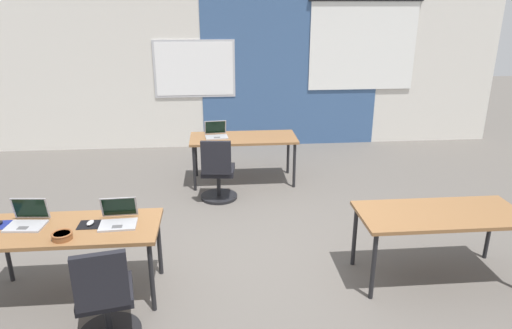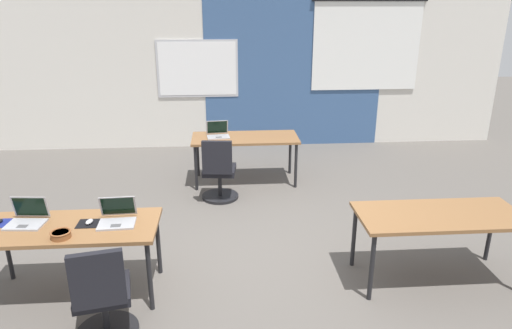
{
  "view_description": "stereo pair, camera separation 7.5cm",
  "coord_description": "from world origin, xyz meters",
  "px_view_note": "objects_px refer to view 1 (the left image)",
  "views": [
    {
      "loc": [
        -0.4,
        -4.48,
        2.66
      ],
      "look_at": [
        0.04,
        0.46,
        0.89
      ],
      "focal_mm": 32.33,
      "sensor_mm": 36.0,
      "label": 1
    },
    {
      "loc": [
        -0.32,
        -4.49,
        2.66
      ],
      "look_at": [
        0.04,
        0.46,
        0.89
      ],
      "focal_mm": 32.33,
      "sensor_mm": 36.0,
      "label": 2
    }
  ],
  "objects_px": {
    "desk_near_left": "(71,233)",
    "desk_near_right": "(440,218)",
    "chair_near_left_inner": "(106,302)",
    "laptop_near_left_inner": "(118,218)",
    "desk_far_center": "(243,141)",
    "mouse_near_left_inner": "(90,223)",
    "chair_far_left": "(218,175)",
    "laptop_near_left_end": "(27,220)",
    "laptop_far_left": "(216,134)",
    "snack_bowl": "(62,235)"
  },
  "relations": [
    {
      "from": "laptop_far_left",
      "to": "chair_near_left_inner",
      "type": "bearing_deg",
      "value": -110.51
    },
    {
      "from": "desk_near_left",
      "to": "snack_bowl",
      "type": "xyz_separation_m",
      "value": [
        -0.0,
        -0.22,
        0.1
      ]
    },
    {
      "from": "desk_far_center",
      "to": "laptop_near_left_inner",
      "type": "relative_size",
      "value": 4.65
    },
    {
      "from": "desk_far_center",
      "to": "laptop_far_left",
      "type": "xyz_separation_m",
      "value": [
        -0.41,
        0.05,
        0.11
      ]
    },
    {
      "from": "mouse_near_left_inner",
      "to": "chair_far_left",
      "type": "relative_size",
      "value": 0.12
    },
    {
      "from": "desk_far_center",
      "to": "mouse_near_left_inner",
      "type": "relative_size",
      "value": 14.61
    },
    {
      "from": "laptop_far_left",
      "to": "laptop_near_left_end",
      "type": "xyz_separation_m",
      "value": [
        -1.74,
        -2.76,
        0.0
      ]
    },
    {
      "from": "laptop_near_left_inner",
      "to": "chair_near_left_inner",
      "type": "xyz_separation_m",
      "value": [
        -0.0,
        -0.72,
        -0.39
      ]
    },
    {
      "from": "desk_far_center",
      "to": "laptop_far_left",
      "type": "height_order",
      "value": "laptop_far_left"
    },
    {
      "from": "desk_far_center",
      "to": "chair_far_left",
      "type": "height_order",
      "value": "chair_far_left"
    },
    {
      "from": "laptop_near_left_inner",
      "to": "laptop_near_left_end",
      "type": "bearing_deg",
      "value": 174.21
    },
    {
      "from": "laptop_near_left_inner",
      "to": "laptop_far_left",
      "type": "xyz_separation_m",
      "value": [
        0.92,
        2.81,
        0.0
      ]
    },
    {
      "from": "desk_near_right",
      "to": "chair_near_left_inner",
      "type": "relative_size",
      "value": 1.74
    },
    {
      "from": "laptop_far_left",
      "to": "laptop_near_left_end",
      "type": "distance_m",
      "value": 3.27
    },
    {
      "from": "desk_far_center",
      "to": "laptop_near_left_end",
      "type": "distance_m",
      "value": 3.46
    },
    {
      "from": "desk_far_center",
      "to": "mouse_near_left_inner",
      "type": "xyz_separation_m",
      "value": [
        -1.58,
        -2.77,
        0.08
      ]
    },
    {
      "from": "desk_near_right",
      "to": "laptop_near_left_inner",
      "type": "relative_size",
      "value": 4.65
    },
    {
      "from": "desk_near_left",
      "to": "desk_far_center",
      "type": "xyz_separation_m",
      "value": [
        1.75,
        2.8,
        0.0
      ]
    },
    {
      "from": "laptop_near_left_inner",
      "to": "chair_near_left_inner",
      "type": "bearing_deg",
      "value": -93.09
    },
    {
      "from": "snack_bowl",
      "to": "desk_far_center",
      "type": "bearing_deg",
      "value": 59.94
    },
    {
      "from": "snack_bowl",
      "to": "chair_near_left_inner",
      "type": "bearing_deg",
      "value": -47.16
    },
    {
      "from": "chair_far_left",
      "to": "laptop_near_left_end",
      "type": "relative_size",
      "value": 2.6
    },
    {
      "from": "mouse_near_left_inner",
      "to": "laptop_near_left_end",
      "type": "xyz_separation_m",
      "value": [
        -0.57,
        0.05,
        0.03
      ]
    },
    {
      "from": "chair_near_left_inner",
      "to": "laptop_far_left",
      "type": "distance_m",
      "value": 3.67
    },
    {
      "from": "desk_far_center",
      "to": "laptop_near_left_inner",
      "type": "height_order",
      "value": "laptop_near_left_inner"
    },
    {
      "from": "desk_far_center",
      "to": "chair_near_left_inner",
      "type": "relative_size",
      "value": 1.74
    },
    {
      "from": "desk_far_center",
      "to": "laptop_near_left_inner",
      "type": "distance_m",
      "value": 3.06
    },
    {
      "from": "chair_near_left_inner",
      "to": "laptop_near_left_end",
      "type": "relative_size",
      "value": 2.6
    },
    {
      "from": "laptop_near_left_end",
      "to": "chair_near_left_inner",
      "type": "bearing_deg",
      "value": -37.8
    },
    {
      "from": "laptop_far_left",
      "to": "laptop_near_left_end",
      "type": "relative_size",
      "value": 1.01
    },
    {
      "from": "mouse_near_left_inner",
      "to": "laptop_near_left_end",
      "type": "height_order",
      "value": "laptop_near_left_end"
    },
    {
      "from": "laptop_far_left",
      "to": "laptop_near_left_end",
      "type": "height_order",
      "value": "laptop_near_left_end"
    },
    {
      "from": "chair_far_left",
      "to": "desk_near_left",
      "type": "bearing_deg",
      "value": 63.36
    },
    {
      "from": "laptop_near_left_inner",
      "to": "laptop_near_left_end",
      "type": "relative_size",
      "value": 0.97
    },
    {
      "from": "desk_near_left",
      "to": "desk_near_right",
      "type": "bearing_deg",
      "value": 0.0
    },
    {
      "from": "mouse_near_left_inner",
      "to": "chair_near_left_inner",
      "type": "xyz_separation_m",
      "value": [
        0.25,
        -0.71,
        -0.36
      ]
    },
    {
      "from": "laptop_near_left_inner",
      "to": "desk_near_right",
      "type": "bearing_deg",
      "value": -3.55
    },
    {
      "from": "chair_near_left_inner",
      "to": "laptop_near_left_inner",
      "type": "bearing_deg",
      "value": -101.77
    },
    {
      "from": "desk_near_left",
      "to": "chair_near_left_inner",
      "type": "xyz_separation_m",
      "value": [
        0.42,
        -0.68,
        -0.28
      ]
    },
    {
      "from": "chair_far_left",
      "to": "laptop_far_left",
      "type": "bearing_deg",
      "value": -83.44
    },
    {
      "from": "laptop_far_left",
      "to": "chair_far_left",
      "type": "relative_size",
      "value": 0.39
    },
    {
      "from": "chair_near_left_inner",
      "to": "chair_far_left",
      "type": "distance_m",
      "value": 2.95
    },
    {
      "from": "snack_bowl",
      "to": "chair_far_left",
      "type": "bearing_deg",
      "value": 60.01
    },
    {
      "from": "desk_near_right",
      "to": "desk_far_center",
      "type": "distance_m",
      "value": 3.3
    },
    {
      "from": "desk_near_right",
      "to": "chair_far_left",
      "type": "distance_m",
      "value": 3.03
    },
    {
      "from": "desk_near_right",
      "to": "laptop_near_left_end",
      "type": "bearing_deg",
      "value": 178.78
    },
    {
      "from": "laptop_near_left_end",
      "to": "snack_bowl",
      "type": "xyz_separation_m",
      "value": [
        0.4,
        -0.31,
        -0.01
      ]
    },
    {
      "from": "mouse_near_left_inner",
      "to": "laptop_far_left",
      "type": "xyz_separation_m",
      "value": [
        1.17,
        2.82,
        0.03
      ]
    },
    {
      "from": "mouse_near_left_inner",
      "to": "laptop_near_left_inner",
      "type": "bearing_deg",
      "value": 2.25
    },
    {
      "from": "snack_bowl",
      "to": "desk_near_left",
      "type": "bearing_deg",
      "value": 89.98
    }
  ]
}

